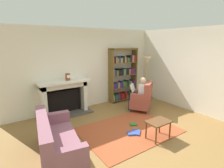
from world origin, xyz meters
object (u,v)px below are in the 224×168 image
at_px(seated_reader, 139,93).
at_px(floor_lamp, 147,64).
at_px(side_table, 158,124).
at_px(fireplace, 64,96).
at_px(bookshelf, 123,76).
at_px(mantel_clock, 68,77).
at_px(sofa_floral, 56,143).
at_px(armchair_reading, 143,99).

xyz_separation_m(seated_reader, floor_lamp, (0.80, 0.52, 0.83)).
height_order(seated_reader, side_table, seated_reader).
height_order(seated_reader, floor_lamp, floor_lamp).
relative_size(fireplace, bookshelf, 0.78).
bearing_deg(side_table, mantel_clock, 114.28).
distance_m(fireplace, side_table, 3.00).
bearing_deg(bookshelf, sofa_floral, -147.30).
height_order(mantel_clock, floor_lamp, floor_lamp).
xyz_separation_m(fireplace, bookshelf, (2.37, 0.03, 0.39)).
xyz_separation_m(seated_reader, sofa_floral, (-3.04, -0.93, -0.30)).
bearing_deg(fireplace, floor_lamp, -11.72).
bearing_deg(fireplace, armchair_reading, -29.09).
relative_size(mantel_clock, sofa_floral, 0.12).
height_order(armchair_reading, side_table, armchair_reading).
xyz_separation_m(fireplace, floor_lamp, (2.94, -0.61, 0.87)).
height_order(armchair_reading, sofa_floral, armchair_reading).
relative_size(mantel_clock, bookshelf, 0.10).
height_order(fireplace, mantel_clock, mantel_clock).
xyz_separation_m(armchair_reading, side_table, (-0.92, -1.48, -0.05)).
relative_size(armchair_reading, sofa_floral, 0.54).
bearing_deg(side_table, seated_reader, 61.64).
distance_m(sofa_floral, floor_lamp, 4.26).
xyz_separation_m(mantel_clock, side_table, (1.17, -2.60, -0.82)).
relative_size(bookshelf, side_table, 3.61).
bearing_deg(seated_reader, side_table, 27.11).
xyz_separation_m(fireplace, armchair_reading, (2.21, -1.23, -0.16)).
bearing_deg(sofa_floral, fireplace, -14.02).
relative_size(fireplace, armchair_reading, 1.63).
height_order(seated_reader, sofa_floral, seated_reader).
height_order(mantel_clock, seated_reader, mantel_clock).
bearing_deg(sofa_floral, seated_reader, -63.40).
bearing_deg(sofa_floral, armchair_reading, -65.40).
relative_size(armchair_reading, side_table, 1.73).
bearing_deg(floor_lamp, seated_reader, -147.03).
bearing_deg(armchair_reading, mantel_clock, -62.83).
distance_m(armchair_reading, sofa_floral, 3.22).
xyz_separation_m(bookshelf, seated_reader, (-0.22, -1.16, -0.35)).
bearing_deg(bookshelf, armchair_reading, -97.12).
xyz_separation_m(sofa_floral, floor_lamp, (3.84, 1.45, 1.13)).
xyz_separation_m(bookshelf, floor_lamp, (0.58, -0.64, 0.48)).
bearing_deg(side_table, bookshelf, 68.59).
height_order(side_table, floor_lamp, floor_lamp).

